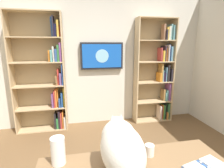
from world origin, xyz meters
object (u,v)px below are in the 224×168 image
at_px(paper_towel_roll, 58,151).
at_px(bookshelf_left, 158,72).
at_px(bookshelf_right, 46,76).
at_px(coffee_mug, 149,150).
at_px(wall_mounted_tv, 102,56).
at_px(cat, 121,145).

bearing_deg(paper_towel_roll, bookshelf_left, -130.91).
distance_m(bookshelf_right, coffee_mug, 2.53).
xyz_separation_m(bookshelf_right, coffee_mug, (-1.16, 2.23, -0.29)).
xyz_separation_m(bookshelf_right, wall_mounted_tv, (-1.09, -0.08, 0.37)).
bearing_deg(paper_towel_roll, wall_mounted_tv, -106.77).
height_order(bookshelf_right, wall_mounted_tv, bookshelf_right).
xyz_separation_m(bookshelf_left, bookshelf_right, (2.29, -0.01, -0.01)).
height_order(bookshelf_left, paper_towel_roll, bookshelf_left).
distance_m(bookshelf_right, paper_towel_roll, 2.23).
bearing_deg(wall_mounted_tv, bookshelf_left, 175.94).
distance_m(wall_mounted_tv, cat, 2.46).
relative_size(bookshelf_right, wall_mounted_tv, 2.61).
xyz_separation_m(bookshelf_right, paper_towel_roll, (-0.41, 2.18, -0.23)).
bearing_deg(coffee_mug, paper_towel_roll, -3.26).
distance_m(bookshelf_right, cat, 2.48).
bearing_deg(cat, paper_towel_roll, -15.47).
distance_m(cat, paper_towel_roll, 0.50).
relative_size(cat, paper_towel_roll, 3.02).
height_order(bookshelf_left, wall_mounted_tv, bookshelf_left).
xyz_separation_m(cat, paper_towel_roll, (0.48, -0.13, -0.07)).
relative_size(wall_mounted_tv, coffee_mug, 8.94).
bearing_deg(bookshelf_right, coffee_mug, 117.46).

